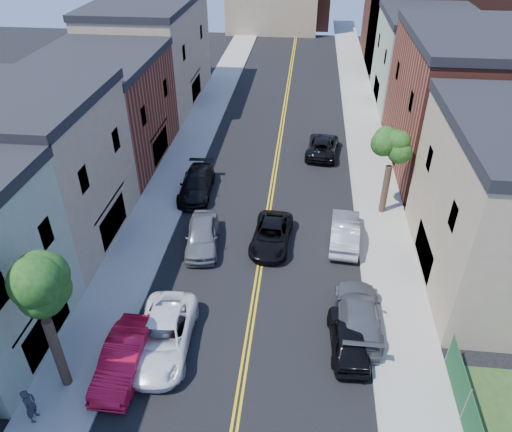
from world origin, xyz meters
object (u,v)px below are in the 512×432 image
(black_suv_lane, at_px, (271,235))
(white_pickup, at_px, (163,336))
(red_sedan, at_px, (124,358))
(black_car_left, at_px, (197,184))
(pedestrian_left, at_px, (30,405))
(silver_car_right, at_px, (345,231))
(black_car_right, at_px, (349,337))
(dark_car_right_far, at_px, (323,146))
(grey_car_left, at_px, (202,235))
(grey_car_right, at_px, (358,314))

(black_suv_lane, bearing_deg, white_pickup, -113.20)
(red_sedan, distance_m, black_car_left, 16.03)
(pedestrian_left, bearing_deg, white_pickup, -47.24)
(silver_car_right, relative_size, pedestrian_left, 2.79)
(black_car_left, bearing_deg, black_car_right, -55.09)
(black_car_right, bearing_deg, dark_car_right_far, -90.27)
(dark_car_right_far, relative_size, black_suv_lane, 1.06)
(grey_car_left, height_order, pedestrian_left, pedestrian_left)
(red_sedan, bearing_deg, black_suv_lane, 61.18)
(red_sedan, xyz_separation_m, grey_car_right, (11.00, 3.99, -0.01))
(grey_car_left, distance_m, grey_car_right, 10.94)
(black_car_left, bearing_deg, red_sedan, -92.56)
(black_suv_lane, bearing_deg, black_car_left, 140.86)
(black_car_right, bearing_deg, black_suv_lane, -64.44)
(black_car_left, xyz_separation_m, black_car_right, (10.42, -13.60, -0.04))
(black_car_left, height_order, black_car_right, black_car_left)
(black_car_left, bearing_deg, dark_car_right_far, 36.88)
(grey_car_right, bearing_deg, black_car_left, -47.19)
(grey_car_right, relative_size, black_car_right, 1.24)
(grey_car_left, height_order, black_car_right, grey_car_left)
(dark_car_right_far, bearing_deg, silver_car_right, 102.47)
(grey_car_left, xyz_separation_m, dark_car_right_far, (7.60, 13.92, -0.09))
(white_pickup, xyz_separation_m, black_car_right, (8.99, 0.97, -0.04))
(black_car_right, xyz_separation_m, silver_car_right, (0.20, 8.75, 0.06))
(white_pickup, distance_m, pedestrian_left, 6.26)
(grey_car_left, height_order, dark_car_right_far, grey_car_left)
(silver_car_right, height_order, black_suv_lane, silver_car_right)
(red_sedan, distance_m, black_car_right, 10.70)
(grey_car_left, relative_size, dark_car_right_far, 0.92)
(dark_car_right_far, relative_size, pedestrian_left, 2.98)
(red_sedan, xyz_separation_m, black_suv_lane, (6.00, 10.45, -0.12))
(grey_car_left, height_order, black_suv_lane, grey_car_left)
(dark_car_right_far, distance_m, pedestrian_left, 29.36)
(grey_car_right, xyz_separation_m, silver_car_right, (-0.38, 7.18, 0.02))
(black_car_right, bearing_deg, red_sedan, 9.82)
(grey_car_left, distance_m, black_car_right, 11.39)
(silver_car_right, relative_size, dark_car_right_far, 0.94)
(grey_car_right, bearing_deg, grey_car_left, -31.42)
(white_pickup, xyz_separation_m, silver_car_right, (9.19, 9.71, 0.02))
(grey_car_right, height_order, dark_car_right_far, grey_car_right)
(grey_car_right, relative_size, pedestrian_left, 3.10)
(grey_car_left, bearing_deg, dark_car_right_far, 54.04)
(black_car_left, relative_size, pedestrian_left, 3.09)
(black_car_left, height_order, grey_car_right, grey_car_right)
(black_car_right, xyz_separation_m, black_suv_lane, (-4.42, 8.03, -0.06))
(black_car_left, bearing_deg, black_suv_lane, -45.44)
(grey_car_right, distance_m, black_suv_lane, 8.17)
(black_suv_lane, height_order, pedestrian_left, pedestrian_left)
(black_car_right, height_order, silver_car_right, silver_car_right)
(red_sedan, distance_m, black_suv_lane, 12.05)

